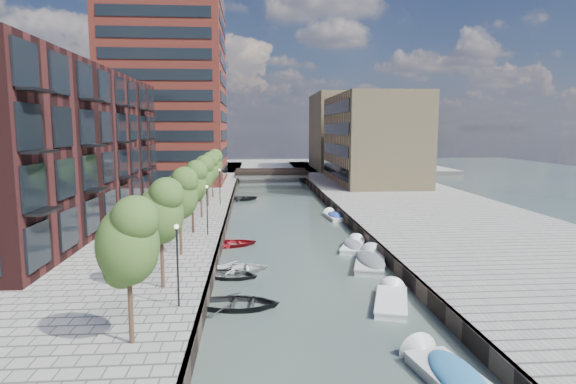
{
  "coord_description": "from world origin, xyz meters",
  "views": [
    {
      "loc": [
        -3.56,
        -15.11,
        9.71
      ],
      "look_at": [
        0.0,
        31.53,
        3.5
      ],
      "focal_mm": 30.0,
      "sensor_mm": 36.0,
      "label": 1
    }
  ],
  "objects": [
    {
      "name": "sloop_3",
      "position": [
        -4.61,
        16.8,
        0.0
      ],
      "size": [
        4.66,
        3.58,
        0.9
      ],
      "primitive_type": "imported",
      "rotation": [
        0.0,
        0.0,
        1.69
      ],
      "color": "white",
      "rests_on": "ground"
    },
    {
      "name": "sloop_2",
      "position": [
        -5.28,
        24.16,
        0.0
      ],
      "size": [
        4.86,
        3.9,
        0.9
      ],
      "primitive_type": "imported",
      "rotation": [
        0.0,
        0.0,
        1.77
      ],
      "color": "#A2111B",
      "rests_on": "ground"
    },
    {
      "name": "tree_3",
      "position": [
        -8.5,
        25.0,
        5.31
      ],
      "size": [
        2.5,
        2.5,
        5.95
      ],
      "color": "#382619",
      "rests_on": "quay_left"
    },
    {
      "name": "tree_4",
      "position": [
        -8.5,
        32.0,
        5.31
      ],
      "size": [
        2.5,
        2.5,
        5.95
      ],
      "color": "#382619",
      "rests_on": "quay_left"
    },
    {
      "name": "quay_right",
      "position": [
        16.0,
        40.0,
        0.5
      ],
      "size": [
        20.0,
        140.0,
        1.0
      ],
      "primitive_type": "cube",
      "color": "gray",
      "rests_on": "ground"
    },
    {
      "name": "far_closure",
      "position": [
        0.0,
        100.0,
        0.5
      ],
      "size": [
        80.0,
        40.0,
        1.0
      ],
      "primitive_type": "cube",
      "color": "gray",
      "rests_on": "ground"
    },
    {
      "name": "car",
      "position": [
        11.27,
        67.56,
        1.7
      ],
      "size": [
        2.18,
        4.29,
        1.4
      ],
      "primitive_type": "imported",
      "rotation": [
        0.0,
        0.0,
        -0.13
      ],
      "color": "silver",
      "rests_on": "quay_right"
    },
    {
      "name": "motorboat_4",
      "position": [
        4.69,
        22.67,
        0.18
      ],
      "size": [
        2.93,
        4.72,
        1.49
      ],
      "color": "white",
      "rests_on": "ground"
    },
    {
      "name": "motorboat_0",
      "position": [
        3.99,
        1.72,
        0.22
      ],
      "size": [
        2.83,
        5.67,
        1.81
      ],
      "color": "silver",
      "rests_on": "ground"
    },
    {
      "name": "tree_2",
      "position": [
        -8.5,
        18.0,
        5.31
      ],
      "size": [
        2.5,
        2.5,
        5.95
      ],
      "color": "#382619",
      "rests_on": "quay_left"
    },
    {
      "name": "quay_wall_left",
      "position": [
        -6.1,
        40.0,
        0.5
      ],
      "size": [
        0.25,
        140.0,
        1.0
      ],
      "primitive_type": "cube",
      "color": "#332823",
      "rests_on": "ground"
    },
    {
      "name": "sloop_1",
      "position": [
        -4.36,
        10.15,
        0.0
      ],
      "size": [
        4.87,
        3.71,
        0.95
      ],
      "primitive_type": "imported",
      "rotation": [
        0.0,
        0.0,
        1.47
      ],
      "color": "black",
      "rests_on": "ground"
    },
    {
      "name": "tree_6",
      "position": [
        -8.5,
        46.0,
        5.31
      ],
      "size": [
        2.5,
        2.5,
        5.95
      ],
      "color": "#382619",
      "rests_on": "quay_left"
    },
    {
      "name": "tower",
      "position": [
        -17.0,
        65.0,
        16.0
      ],
      "size": [
        18.0,
        18.0,
        30.0
      ],
      "primitive_type": "cube",
      "color": "#96372B",
      "rests_on": "quay_left"
    },
    {
      "name": "sloop_0",
      "position": [
        -5.14,
        15.61,
        0.0
      ],
      "size": [
        4.71,
        3.95,
        0.83
      ],
      "primitive_type": "imported",
      "rotation": [
        0.0,
        0.0,
        1.27
      ],
      "color": "black",
      "rests_on": "ground"
    },
    {
      "name": "sloop_4",
      "position": [
        -5.13,
        49.71,
        0.0
      ],
      "size": [
        5.96,
        5.03,
        1.05
      ],
      "primitive_type": "imported",
      "rotation": [
        0.0,
        0.0,
        1.89
      ],
      "color": "black",
      "rests_on": "ground"
    },
    {
      "name": "motorboat_2",
      "position": [
        4.24,
        10.39,
        0.09
      ],
      "size": [
        3.03,
        5.12,
        1.62
      ],
      "color": "white",
      "rests_on": "ground"
    },
    {
      "name": "apartment_block",
      "position": [
        -20.0,
        30.0,
        8.0
      ],
      "size": [
        8.0,
        38.0,
        14.0
      ],
      "primitive_type": "cube",
      "color": "black",
      "rests_on": "quay_left"
    },
    {
      "name": "tree_1",
      "position": [
        -8.5,
        11.0,
        5.31
      ],
      "size": [
        2.5,
        2.5,
        5.95
      ],
      "color": "#382619",
      "rests_on": "quay_left"
    },
    {
      "name": "quay_wall_right",
      "position": [
        6.1,
        40.0,
        0.5
      ],
      "size": [
        0.25,
        140.0,
        1.0
      ],
      "primitive_type": "cube",
      "color": "#332823",
      "rests_on": "ground"
    },
    {
      "name": "bridge",
      "position": [
        0.0,
        72.0,
        1.39
      ],
      "size": [
        13.0,
        6.0,
        1.3
      ],
      "color": "gray",
      "rests_on": "ground"
    },
    {
      "name": "tree_5",
      "position": [
        -8.5,
        39.0,
        5.31
      ],
      "size": [
        2.5,
        2.5,
        5.95
      ],
      "color": "#382619",
      "rests_on": "quay_left"
    },
    {
      "name": "water",
      "position": [
        0.0,
        40.0,
        0.0
      ],
      "size": [
        300.0,
        300.0,
        0.0
      ],
      "primitive_type": "plane",
      "color": "#38473F",
      "rests_on": "ground"
    },
    {
      "name": "lamp_0",
      "position": [
        -7.2,
        8.0,
        3.51
      ],
      "size": [
        0.24,
        0.24,
        4.12
      ],
      "color": "black",
      "rests_on": "quay_left"
    },
    {
      "name": "motorboat_1",
      "position": [
        4.88,
        17.83,
        0.23
      ],
      "size": [
        3.4,
        5.98,
        1.89
      ],
      "color": "#B7B8B6",
      "rests_on": "ground"
    },
    {
      "name": "lamp_2",
      "position": [
        -7.2,
        40.0,
        3.51
      ],
      "size": [
        0.24,
        0.24,
        4.12
      ],
      "color": "black",
      "rests_on": "quay_left"
    },
    {
      "name": "motorboat_3",
      "position": [
        5.36,
        35.98,
        0.18
      ],
      "size": [
        1.97,
        4.65,
        1.51
      ],
      "color": "white",
      "rests_on": "ground"
    },
    {
      "name": "tree_0",
      "position": [
        -8.5,
        4.0,
        5.31
      ],
      "size": [
        2.5,
        2.5,
        5.95
      ],
      "color": "#382619",
      "rests_on": "quay_left"
    },
    {
      "name": "lamp_1",
      "position": [
        -7.2,
        24.0,
        3.51
      ],
      "size": [
        0.24,
        0.24,
        4.12
      ],
      "color": "black",
      "rests_on": "quay_left"
    },
    {
      "name": "tan_block_far",
      "position": [
        16.0,
        88.0,
        9.0
      ],
      "size": [
        12.0,
        20.0,
        16.0
      ],
      "primitive_type": "cube",
      "color": "tan",
      "rests_on": "quay_right"
    },
    {
      "name": "tan_block_near",
      "position": [
        16.0,
        62.0,
        8.0
      ],
      "size": [
        12.0,
        25.0,
        14.0
      ],
      "primitive_type": "cube",
      "color": "tan",
      "rests_on": "quay_right"
    }
  ]
}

